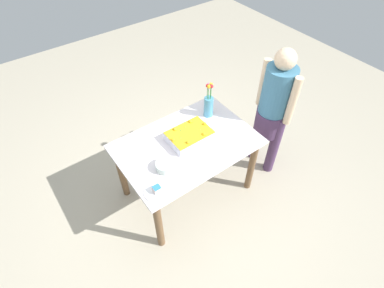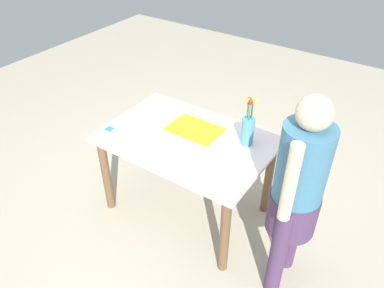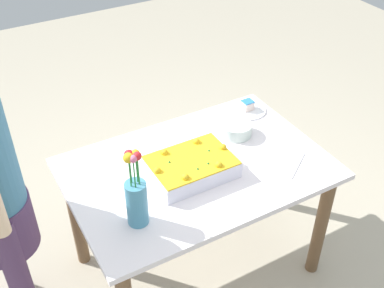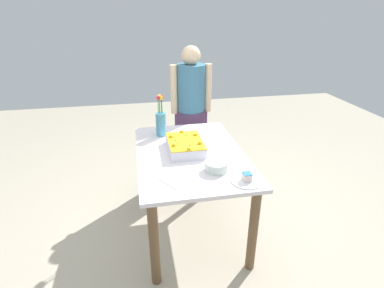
# 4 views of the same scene
# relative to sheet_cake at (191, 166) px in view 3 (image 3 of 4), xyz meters

# --- Properties ---
(ground_plane) EXTENTS (8.00, 8.00, 0.00)m
(ground_plane) POSITION_rel_sheet_cake_xyz_m (-0.05, -0.03, -0.80)
(ground_plane) COLOR #B0A690
(dining_table) EXTENTS (1.29, 0.87, 0.75)m
(dining_table) POSITION_rel_sheet_cake_xyz_m (-0.05, -0.03, -0.17)
(dining_table) COLOR silver
(dining_table) RESTS_ON ground_plane
(sheet_cake) EXTENTS (0.40, 0.29, 0.11)m
(sheet_cake) POSITION_rel_sheet_cake_xyz_m (0.00, 0.00, 0.00)
(sheet_cake) COLOR white
(sheet_cake) RESTS_ON dining_table
(serving_plate_with_slice) EXTENTS (0.22, 0.22, 0.06)m
(serving_plate_with_slice) POSITION_rel_sheet_cake_xyz_m (-0.56, -0.33, -0.03)
(serving_plate_with_slice) COLOR white
(serving_plate_with_slice) RESTS_ON dining_table
(cake_knife) EXTENTS (0.20, 0.14, 0.00)m
(cake_knife) POSITION_rel_sheet_cake_xyz_m (-0.49, 0.21, -0.04)
(cake_knife) COLOR silver
(cake_knife) RESTS_ON dining_table
(flower_vase) EXTENTS (0.09, 0.09, 0.39)m
(flower_vase) POSITION_rel_sheet_cake_xyz_m (0.36, 0.17, 0.10)
(flower_vase) COLOR teal
(flower_vase) RESTS_ON dining_table
(fruit_bowl) EXTENTS (0.17, 0.17, 0.07)m
(fruit_bowl) POSITION_rel_sheet_cake_xyz_m (-0.38, -0.17, -0.01)
(fruit_bowl) COLOR silver
(fruit_bowl) RESTS_ON dining_table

